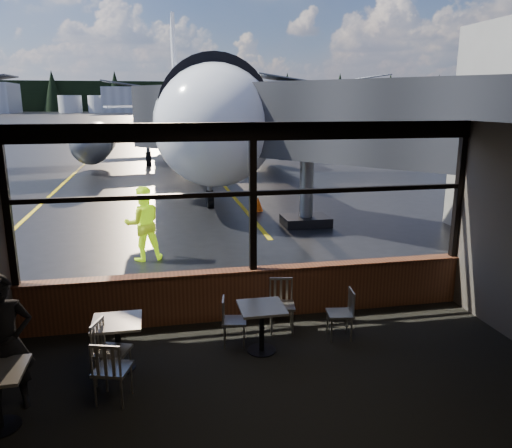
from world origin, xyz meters
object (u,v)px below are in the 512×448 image
object	(u,v)px
airliner	(185,69)
ground_crew	(143,224)
jet_bridge	(338,155)
cafe_table_near	(262,329)
chair_near_n	(282,306)
chair_mid_w	(112,352)
cone_nose	(258,204)
cafe_table_mid	(118,345)
chair_mid_s	(113,370)
chair_near_w	(234,321)
chair_near_e	(340,314)
passenger	(6,344)

from	to	relation	value
airliner	ground_crew	bearing A→B (deg)	-97.09
jet_bridge	cafe_table_near	world-z (taller)	jet_bridge
chair_near_n	chair_mid_w	bearing A→B (deg)	32.33
ground_crew	cone_nose	world-z (taller)	ground_crew
chair_mid_w	cafe_table_mid	bearing A→B (deg)	-168.78
chair_mid_w	cone_nose	xyz separation A→B (m)	(4.27, 10.66, -0.20)
chair_mid_s	ground_crew	world-z (taller)	ground_crew
chair_near_w	cafe_table_mid	bearing A→B (deg)	-66.23
airliner	chair_mid_w	bearing A→B (deg)	-96.19
chair_mid_w	ground_crew	bearing A→B (deg)	-163.42
airliner	chair_near_e	xyz separation A→B (m)	(0.88, -23.35, -5.23)
chair_near_e	chair_mid_s	bearing A→B (deg)	115.86
cafe_table_near	chair_near_n	world-z (taller)	chair_near_n
chair_near_w	ground_crew	xyz separation A→B (m)	(-1.49, 4.87, 0.52)
chair_near_w	ground_crew	distance (m)	5.12
cafe_table_near	cafe_table_mid	world-z (taller)	cafe_table_mid
ground_crew	chair_near_e	bearing A→B (deg)	111.32
chair_mid_s	jet_bridge	bearing A→B (deg)	70.31
chair_near_e	jet_bridge	bearing A→B (deg)	-11.30
cafe_table_mid	chair_near_n	bearing A→B (deg)	15.72
airliner	cafe_table_near	distance (m)	24.13
chair_near_e	airliner	bearing A→B (deg)	10.51
cafe_table_near	chair_mid_w	size ratio (longest dim) A/B	0.83
ground_crew	cone_nose	size ratio (longest dim) A/B	3.56
chair_near_n	passenger	world-z (taller)	passenger
airliner	chair_near_e	bearing A→B (deg)	-87.62
chair_mid_s	cone_nose	world-z (taller)	chair_mid_s
ground_crew	cafe_table_near	bearing A→B (deg)	98.24
jet_bridge	chair_near_w	size ratio (longest dim) A/B	13.32
jet_bridge	passenger	xyz separation A→B (m)	(-7.16, -7.62, -1.43)
jet_bridge	ground_crew	distance (m)	5.98
jet_bridge	cafe_table_near	xyz separation A→B (m)	(-3.72, -6.80, -1.95)
cafe_table_near	chair_near_w	distance (m)	0.50
passenger	cone_nose	distance (m)	12.34
chair_near_n	passenger	xyz separation A→B (m)	(-3.93, -1.46, 0.45)
cafe_table_mid	chair_mid_w	world-z (taller)	chair_mid_w
ground_crew	cafe_table_mid	bearing A→B (deg)	75.29
cafe_table_mid	cafe_table_near	bearing A→B (deg)	2.72
airliner	cone_nose	xyz separation A→B (m)	(1.57, -13.34, -5.40)
jet_bridge	chair_mid_w	world-z (taller)	jet_bridge
airliner	passenger	size ratio (longest dim) A/B	20.57
jet_bridge	chair_mid_s	size ratio (longest dim) A/B	11.80
cafe_table_near	passenger	xyz separation A→B (m)	(-3.44, -0.82, 0.52)
ground_crew	chair_near_n	bearing A→B (deg)	105.79
chair_near_w	passenger	xyz separation A→B (m)	(-3.06, -1.14, 0.50)
chair_near_n	passenger	distance (m)	4.21
airliner	cafe_table_mid	xyz separation A→B (m)	(-2.64, -23.65, -5.27)
chair_near_w	chair_near_e	bearing A→B (deg)	96.34
chair_near_w	cone_nose	xyz separation A→B (m)	(2.43, 9.89, -0.14)
chair_near_n	ground_crew	size ratio (longest dim) A/B	0.49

